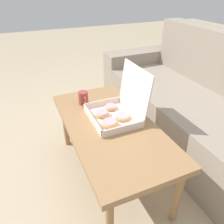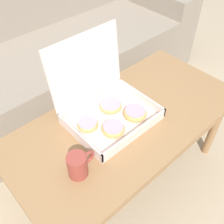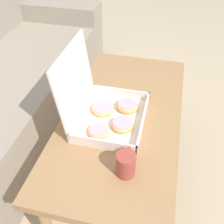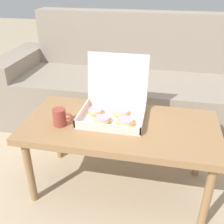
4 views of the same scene
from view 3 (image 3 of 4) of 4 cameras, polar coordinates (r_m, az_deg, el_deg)
name	(u,v)px [view 3 (image 3 of 4)]	position (r m, az deg, el deg)	size (l,w,h in m)	color
ground_plane	(107,170)	(1.63, -1.11, -12.55)	(12.00, 12.00, 0.00)	tan
coffee_table	(122,121)	(1.30, 2.28, -1.94)	(1.12, 0.55, 0.48)	#997047
pastry_box	(105,109)	(1.20, -1.49, 0.72)	(0.37, 0.34, 0.35)	silver
coffee_mug	(126,164)	(0.99, 3.06, -11.15)	(0.12, 0.07, 0.10)	#993D33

